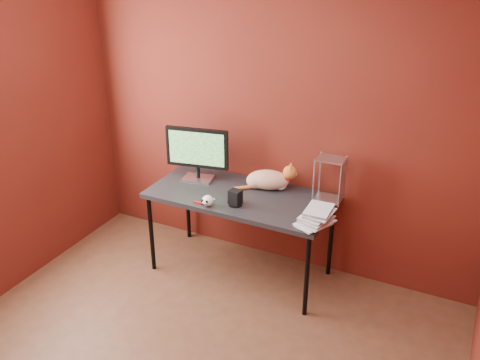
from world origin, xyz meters
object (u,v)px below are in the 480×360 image
at_px(book_stack, 312,128).
at_px(monitor, 197,151).
at_px(cat, 269,180).
at_px(skull_mug, 208,201).
at_px(speaker, 235,198).
at_px(desk, 240,200).

bearing_deg(book_stack, monitor, 166.13).
xyz_separation_m(cat, skull_mug, (-0.31, -0.49, -0.04)).
distance_m(monitor, speaker, 0.60).
bearing_deg(desk, skull_mug, -116.15).
relative_size(speaker, book_stack, 0.09).
relative_size(desk, monitor, 2.80).
bearing_deg(book_stack, speaker, -178.94).
bearing_deg(cat, book_stack, -53.76).
xyz_separation_m(monitor, cat, (0.62, 0.10, -0.18)).
distance_m(desk, monitor, 0.56).
relative_size(monitor, book_stack, 0.37).
distance_m(desk, book_stack, 1.02).
height_order(desk, cat, cat).
relative_size(desk, cat, 3.14).
distance_m(desk, cat, 0.29).
bearing_deg(speaker, monitor, 158.04).
xyz_separation_m(skull_mug, speaker, (0.19, 0.11, 0.01)).
height_order(cat, skull_mug, cat).
bearing_deg(cat, desk, -144.96).
relative_size(cat, skull_mug, 5.22).
height_order(monitor, cat, monitor).
relative_size(monitor, cat, 1.12).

